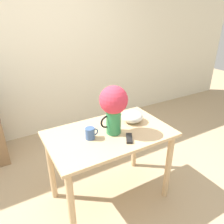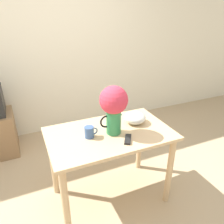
% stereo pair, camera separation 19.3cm
% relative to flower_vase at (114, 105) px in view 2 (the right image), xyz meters
% --- Properties ---
extents(ground_plane, '(12.00, 12.00, 0.00)m').
position_rel_flower_vase_xyz_m(ground_plane, '(-0.17, -0.06, -1.07)').
color(ground_plane, tan).
extents(wall_back, '(8.00, 0.05, 2.60)m').
position_rel_flower_vase_xyz_m(wall_back, '(-0.17, 1.77, 0.23)').
color(wall_back, '#EDE5CC').
rests_on(wall_back, ground_plane).
extents(table, '(1.15, 0.71, 0.79)m').
position_rel_flower_vase_xyz_m(table, '(-0.03, 0.02, -0.42)').
color(table, tan).
rests_on(table, ground_plane).
extents(flower_vase, '(0.26, 0.25, 0.45)m').
position_rel_flower_vase_xyz_m(flower_vase, '(0.00, 0.00, 0.00)').
color(flower_vase, '#2D844C').
rests_on(flower_vase, table).
extents(coffee_mug, '(0.12, 0.09, 0.10)m').
position_rel_flower_vase_xyz_m(coffee_mug, '(-0.23, 0.02, -0.23)').
color(coffee_mug, '#385689').
rests_on(coffee_mug, table).
extents(white_bowl, '(0.21, 0.21, 0.11)m').
position_rel_flower_vase_xyz_m(white_bowl, '(0.28, 0.09, -0.22)').
color(white_bowl, silver).
rests_on(white_bowl, table).
extents(remote_control, '(0.13, 0.16, 0.02)m').
position_rel_flower_vase_xyz_m(remote_control, '(0.06, -0.17, -0.27)').
color(remote_control, black).
rests_on(remote_control, table).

